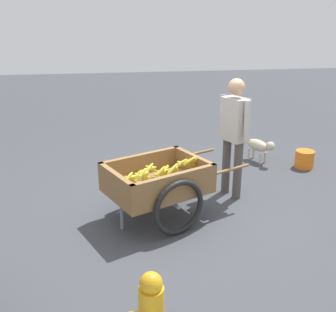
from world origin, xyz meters
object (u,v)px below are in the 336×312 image
Objects in this scene: plastic_bucket at (304,159)px; fruit_cart at (158,184)px; vendor_person at (234,128)px; dog at (259,146)px.

fruit_cart is at bearing 27.50° from plastic_bucket.
fruit_cart is 2.80m from plastic_bucket.
plastic_bucket is at bearing -152.50° from fruit_cart.
fruit_cart is at bearing 24.97° from vendor_person.
dog is (-1.86, -1.63, -0.17)m from fruit_cart.
fruit_cart is 1.17× the size of vendor_person.
vendor_person is at bearing 54.50° from dog.
plastic_bucket is at bearing -150.74° from vendor_person.
fruit_cart reaches higher than plastic_bucket.
plastic_bucket is (-0.62, 0.34, -0.13)m from dog.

